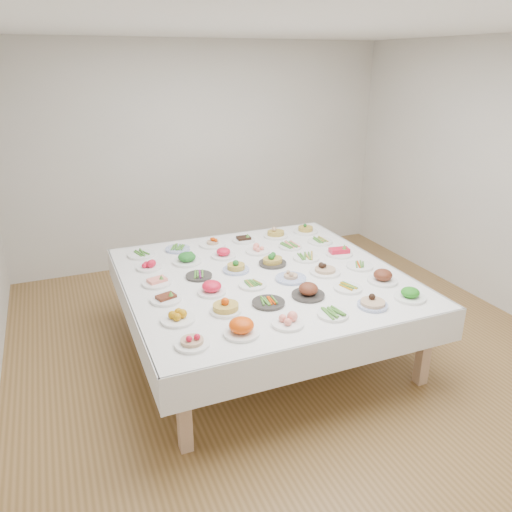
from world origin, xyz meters
name	(u,v)px	position (x,y,z in m)	size (l,w,h in m)	color
room_envelope	(289,152)	(0.00, 0.00, 1.83)	(5.02, 5.02, 2.81)	olive
display_table	(262,281)	(-0.23, 0.01, 0.69)	(2.41, 2.41, 0.75)	white
dish_0	(192,338)	(-1.14, -0.90, 0.81)	(0.24, 0.24, 0.13)	white
dish_1	(241,325)	(-0.78, -0.89, 0.82)	(0.25, 0.25, 0.15)	white
dish_2	(288,319)	(-0.42, -0.90, 0.80)	(0.23, 0.23, 0.11)	white
dish_3	(333,313)	(-0.04, -0.90, 0.78)	(0.23, 0.23, 0.06)	white
dish_4	(373,299)	(0.32, -0.89, 0.82)	(0.24, 0.24, 0.14)	#4C66B2
dish_5	(410,292)	(0.68, -0.89, 0.81)	(0.25, 0.25, 0.14)	white
dish_6	(178,315)	(-1.14, -0.53, 0.80)	(0.25, 0.25, 0.11)	white
dish_7	(226,303)	(-0.77, -0.53, 0.82)	(0.24, 0.24, 0.15)	white
dish_8	(268,302)	(-0.41, -0.54, 0.77)	(0.26, 0.26, 0.05)	#2D2A28
dish_9	(308,289)	(-0.06, -0.53, 0.81)	(0.27, 0.27, 0.14)	#2D2A28
dish_10	(348,287)	(0.31, -0.54, 0.77)	(0.23, 0.23, 0.05)	white
dish_11	(383,275)	(0.67, -0.53, 0.82)	(0.25, 0.25, 0.14)	white
dish_12	(166,296)	(-1.14, -0.16, 0.79)	(0.25, 0.25, 0.11)	white
dish_13	(212,287)	(-0.76, -0.18, 0.80)	(0.23, 0.23, 0.12)	white
dish_14	(252,284)	(-0.40, -0.18, 0.77)	(0.23, 0.23, 0.05)	white
dish_15	(291,274)	(-0.04, -0.18, 0.81)	(0.27, 0.27, 0.13)	#4C66B2
dish_16	(325,265)	(0.31, -0.17, 0.83)	(0.29, 0.29, 0.16)	white
dish_17	(360,265)	(0.68, -0.17, 0.77)	(0.24, 0.24, 0.05)	white
dish_18	(157,280)	(-1.14, 0.18, 0.79)	(0.25, 0.25, 0.10)	white
dish_19	(199,275)	(-0.77, 0.18, 0.77)	(0.23, 0.23, 0.05)	#2D2A28
dish_20	(236,264)	(-0.42, 0.18, 0.82)	(0.24, 0.24, 0.15)	#4C66B2
dish_21	(273,257)	(-0.04, 0.20, 0.83)	(0.26, 0.26, 0.16)	#2D2A28
dish_22	(306,257)	(0.31, 0.20, 0.77)	(0.25, 0.25, 0.06)	white
dish_23	(339,250)	(0.67, 0.18, 0.80)	(0.26, 0.26, 0.12)	white
dish_24	(149,264)	(-1.14, 0.55, 0.79)	(0.23, 0.23, 0.10)	white
dish_25	(187,255)	(-0.78, 0.55, 0.83)	(0.31, 0.31, 0.17)	white
dish_26	(223,252)	(-0.41, 0.56, 0.80)	(0.23, 0.23, 0.12)	white
dish_27	(258,249)	(-0.05, 0.55, 0.79)	(0.24, 0.24, 0.09)	white
dish_28	(290,245)	(0.31, 0.55, 0.78)	(0.23, 0.23, 0.06)	white
dish_29	(320,241)	(0.67, 0.56, 0.77)	(0.25, 0.25, 0.06)	white
dish_30	(141,253)	(-1.14, 0.90, 0.78)	(0.26, 0.26, 0.06)	white
dish_31	(178,248)	(-0.77, 0.92, 0.77)	(0.25, 0.25, 0.05)	#4C66B2
dish_32	(213,240)	(-0.40, 0.91, 0.81)	(0.27, 0.27, 0.13)	white
dish_33	(244,237)	(-0.06, 0.91, 0.79)	(0.23, 0.23, 0.10)	white
dish_34	(276,230)	(0.32, 0.91, 0.83)	(0.26, 0.26, 0.17)	white
dish_35	(306,227)	(0.68, 0.92, 0.81)	(0.26, 0.26, 0.14)	white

